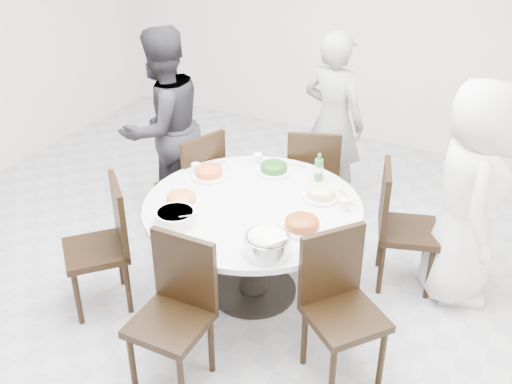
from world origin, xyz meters
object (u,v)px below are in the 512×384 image
at_px(soup_bowl, 175,217).
at_px(beverage_bottle, 319,167).
at_px(chair_nw, 190,183).
at_px(chair_se, 345,314).
at_px(diner_left, 163,127).
at_px(diner_right, 469,194).
at_px(chair_sw, 95,248).
at_px(rice_bowl, 267,245).
at_px(chair_s, 169,320).
at_px(chair_ne, 408,228).
at_px(dining_table, 253,249).
at_px(chair_n, 313,177).
at_px(diner_middle, 333,122).

bearing_deg(soup_bowl, beverage_bottle, 57.55).
xyz_separation_m(soup_bowl, beverage_bottle, (0.61, 0.96, 0.07)).
xyz_separation_m(chair_nw, chair_se, (1.68, -0.96, 0.00)).
bearing_deg(chair_se, diner_left, 99.92).
height_order(chair_nw, diner_right, diner_right).
distance_m(chair_sw, diner_right, 2.58).
bearing_deg(diner_left, rice_bowl, 70.15).
relative_size(chair_nw, chair_s, 1.00).
bearing_deg(chair_ne, dining_table, 105.85).
distance_m(chair_n, soup_bowl, 1.55).
bearing_deg(beverage_bottle, chair_s, -101.61).
relative_size(chair_se, soup_bowl, 3.59).
relative_size(diner_right, diner_left, 0.97).
xyz_separation_m(chair_se, diner_left, (-2.02, 1.12, 0.37)).
relative_size(chair_ne, diner_right, 0.58).
bearing_deg(rice_bowl, dining_table, 125.50).
relative_size(chair_n, soup_bowl, 3.59).
relative_size(chair_nw, diner_left, 0.56).
xyz_separation_m(dining_table, chair_sw, (-0.91, -0.60, 0.10)).
height_order(chair_sw, diner_right, diner_right).
distance_m(chair_s, diner_right, 2.17).
bearing_deg(chair_ne, chair_se, 157.75).
height_order(diner_middle, rice_bowl, diner_middle).
xyz_separation_m(dining_table, soup_bowl, (-0.34, -0.43, 0.42)).
distance_m(chair_sw, chair_se, 1.77).
bearing_deg(chair_nw, chair_n, 141.81).
bearing_deg(diner_middle, chair_ne, 148.20).
xyz_separation_m(rice_bowl, beverage_bottle, (-0.07, 1.00, 0.05)).
bearing_deg(chair_s, chair_ne, 57.86).
relative_size(diner_right, rice_bowl, 5.82).
xyz_separation_m(chair_ne, rice_bowl, (-0.61, -1.09, 0.34)).
bearing_deg(dining_table, chair_sw, -146.57).
bearing_deg(chair_nw, chair_se, 79.19).
height_order(chair_n, soup_bowl, chair_n).
distance_m(chair_s, soup_bowl, 0.70).
height_order(chair_sw, soup_bowl, chair_sw).
distance_m(chair_s, beverage_bottle, 1.59).
height_order(dining_table, soup_bowl, soup_bowl).
height_order(chair_n, chair_se, same).
relative_size(soup_bowl, beverage_bottle, 1.24).
bearing_deg(chair_nw, beverage_bottle, 110.97).
bearing_deg(chair_sw, chair_nw, 128.66).
bearing_deg(chair_sw, beverage_bottle, 86.79).
distance_m(chair_sw, diner_middle, 2.31).
bearing_deg(chair_sw, diner_left, 145.02).
distance_m(diner_left, rice_bowl, 1.89).
xyz_separation_m(chair_se, diner_middle, (-0.82, 1.95, 0.33)).
height_order(diner_right, beverage_bottle, diner_right).
bearing_deg(chair_se, dining_table, 99.93).
xyz_separation_m(chair_sw, soup_bowl, (0.57, 0.17, 0.32)).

